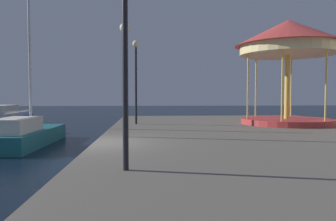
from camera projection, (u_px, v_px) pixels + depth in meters
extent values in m
plane|color=black|center=(94.00, 166.00, 10.70)|extent=(120.00, 120.00, 0.00)
cube|color=#5B564F|center=(288.00, 152.00, 11.10)|extent=(13.31, 26.97, 0.80)
cube|color=#19606B|center=(27.00, 137.00, 15.12)|extent=(2.10, 6.03, 0.75)
cube|color=beige|center=(17.00, 125.00, 14.00)|extent=(1.43, 2.67, 0.63)
cylinder|color=silver|center=(30.00, 65.00, 15.50)|extent=(0.12, 0.12, 6.16)
cylinder|color=silver|center=(19.00, 111.00, 14.26)|extent=(0.14, 2.70, 0.08)
cube|color=#19214C|center=(1.00, 125.00, 19.89)|extent=(2.47, 4.65, 1.07)
cube|color=#4C6070|center=(7.00, 108.00, 20.68)|extent=(1.29, 0.19, 0.31)
cylinder|color=#B23333|center=(287.00, 121.00, 17.42)|extent=(4.86, 4.86, 0.30)
cylinder|color=gold|center=(287.00, 87.00, 17.33)|extent=(0.28, 0.28, 3.44)
cylinder|color=#F2E099|center=(288.00, 50.00, 17.23)|extent=(5.09, 5.09, 0.50)
cone|color=#C63D38|center=(288.00, 33.00, 17.19)|extent=(5.66, 5.66, 1.38)
cylinder|color=gold|center=(326.00, 87.00, 17.47)|extent=(0.08, 0.08, 3.44)
cylinder|color=gold|center=(291.00, 88.00, 19.28)|extent=(0.08, 0.08, 3.44)
cylinder|color=gold|center=(256.00, 88.00, 19.14)|extent=(0.08, 0.08, 3.44)
cylinder|color=gold|center=(248.00, 87.00, 17.19)|extent=(0.08, 0.08, 3.44)
cylinder|color=gold|center=(282.00, 86.00, 15.38)|extent=(0.08, 0.08, 3.44)
cylinder|color=gold|center=(326.00, 86.00, 15.52)|extent=(0.08, 0.08, 3.44)
cylinder|color=black|center=(125.00, 83.00, 6.62)|extent=(0.12, 0.12, 3.66)
cylinder|color=black|center=(125.00, 85.00, 11.97)|extent=(0.12, 0.12, 3.90)
sphere|color=#F9E5B2|center=(125.00, 28.00, 11.87)|extent=(0.36, 0.36, 0.36)
cylinder|color=black|center=(136.00, 86.00, 17.35)|extent=(0.12, 0.12, 4.16)
sphere|color=#F9E5B2|center=(136.00, 44.00, 17.24)|extent=(0.36, 0.36, 0.36)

